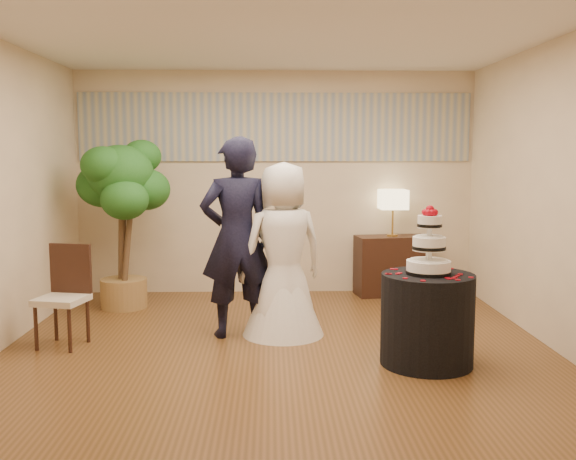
{
  "coord_description": "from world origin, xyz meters",
  "views": [
    {
      "loc": [
        -0.07,
        -5.64,
        1.77
      ],
      "look_at": [
        0.1,
        0.4,
        1.05
      ],
      "focal_mm": 40.0,
      "sensor_mm": 36.0,
      "label": 1
    }
  ],
  "objects_px": {
    "bride": "(283,249)",
    "side_chair": "(61,297)",
    "cake_table": "(427,319)",
    "groom": "(236,238)",
    "table_lamp": "(393,213)",
    "wedding_cake": "(429,240)",
    "ficus_tree": "(122,223)",
    "console": "(392,265)"
  },
  "relations": [
    {
      "from": "bride",
      "to": "side_chair",
      "type": "height_order",
      "value": "bride"
    },
    {
      "from": "cake_table",
      "to": "side_chair",
      "type": "height_order",
      "value": "side_chair"
    },
    {
      "from": "bride",
      "to": "groom",
      "type": "bearing_deg",
      "value": -18.2
    },
    {
      "from": "cake_table",
      "to": "side_chair",
      "type": "xyz_separation_m",
      "value": [
        -3.24,
        0.59,
        0.08
      ]
    },
    {
      "from": "table_lamp",
      "to": "side_chair",
      "type": "relative_size",
      "value": 0.62
    },
    {
      "from": "groom",
      "to": "cake_table",
      "type": "bearing_deg",
      "value": 134.87
    },
    {
      "from": "wedding_cake",
      "to": "ficus_tree",
      "type": "relative_size",
      "value": 0.29
    },
    {
      "from": "groom",
      "to": "table_lamp",
      "type": "bearing_deg",
      "value": -152.38
    },
    {
      "from": "console",
      "to": "ficus_tree",
      "type": "xyz_separation_m",
      "value": [
        -3.22,
        -0.6,
        0.61
      ]
    },
    {
      "from": "bride",
      "to": "cake_table",
      "type": "height_order",
      "value": "bride"
    },
    {
      "from": "console",
      "to": "side_chair",
      "type": "distance_m",
      "value": 4.04
    },
    {
      "from": "cake_table",
      "to": "console",
      "type": "relative_size",
      "value": 0.87
    },
    {
      "from": "cake_table",
      "to": "table_lamp",
      "type": "bearing_deg",
      "value": 85.52
    },
    {
      "from": "bride",
      "to": "side_chair",
      "type": "relative_size",
      "value": 1.82
    },
    {
      "from": "table_lamp",
      "to": "side_chair",
      "type": "xyz_separation_m",
      "value": [
        -3.45,
        -2.1,
        -0.57
      ]
    },
    {
      "from": "side_chair",
      "to": "table_lamp",
      "type": "bearing_deg",
      "value": 43.82
    },
    {
      "from": "cake_table",
      "to": "console",
      "type": "distance_m",
      "value": 2.7
    },
    {
      "from": "ficus_tree",
      "to": "console",
      "type": "bearing_deg",
      "value": 10.58
    },
    {
      "from": "table_lamp",
      "to": "ficus_tree",
      "type": "relative_size",
      "value": 0.29
    },
    {
      "from": "bride",
      "to": "cake_table",
      "type": "distance_m",
      "value": 1.58
    },
    {
      "from": "cake_table",
      "to": "ficus_tree",
      "type": "relative_size",
      "value": 0.39
    },
    {
      "from": "side_chair",
      "to": "ficus_tree",
      "type": "bearing_deg",
      "value": 93.92
    },
    {
      "from": "wedding_cake",
      "to": "ficus_tree",
      "type": "bearing_deg",
      "value": 145.27
    },
    {
      "from": "console",
      "to": "table_lamp",
      "type": "xyz_separation_m",
      "value": [
        0.0,
        0.0,
        0.66
      ]
    },
    {
      "from": "groom",
      "to": "side_chair",
      "type": "xyz_separation_m",
      "value": [
        -1.59,
        -0.32,
        -0.5
      ]
    },
    {
      "from": "groom",
      "to": "bride",
      "type": "height_order",
      "value": "groom"
    },
    {
      "from": "bride",
      "to": "wedding_cake",
      "type": "xyz_separation_m",
      "value": [
        1.19,
        -0.93,
        0.21
      ]
    },
    {
      "from": "console",
      "to": "side_chair",
      "type": "bearing_deg",
      "value": -157.32
    },
    {
      "from": "wedding_cake",
      "to": "ficus_tree",
      "type": "height_order",
      "value": "ficus_tree"
    },
    {
      "from": "table_lamp",
      "to": "side_chair",
      "type": "bearing_deg",
      "value": -148.67
    },
    {
      "from": "cake_table",
      "to": "ficus_tree",
      "type": "height_order",
      "value": "ficus_tree"
    },
    {
      "from": "cake_table",
      "to": "wedding_cake",
      "type": "distance_m",
      "value": 0.67
    },
    {
      "from": "groom",
      "to": "wedding_cake",
      "type": "relative_size",
      "value": 3.35
    },
    {
      "from": "ficus_tree",
      "to": "groom",
      "type": "bearing_deg",
      "value": -40.76
    },
    {
      "from": "bride",
      "to": "wedding_cake",
      "type": "bearing_deg",
      "value": 121.6
    },
    {
      "from": "groom",
      "to": "side_chair",
      "type": "bearing_deg",
      "value": -4.86
    },
    {
      "from": "groom",
      "to": "cake_table",
      "type": "height_order",
      "value": "groom"
    },
    {
      "from": "console",
      "to": "cake_table",
      "type": "bearing_deg",
      "value": -103.13
    },
    {
      "from": "bride",
      "to": "table_lamp",
      "type": "xyz_separation_m",
      "value": [
        1.4,
        1.76,
        0.19
      ]
    },
    {
      "from": "groom",
      "to": "bride",
      "type": "relative_size",
      "value": 1.14
    },
    {
      "from": "groom",
      "to": "console",
      "type": "bearing_deg",
      "value": -152.38
    },
    {
      "from": "console",
      "to": "table_lamp",
      "type": "distance_m",
      "value": 0.66
    }
  ]
}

